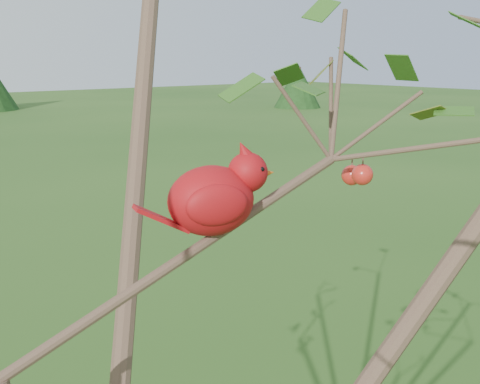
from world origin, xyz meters
The scene contains 2 objects.
crabapple_tree centered at (0.03, -0.02, 2.12)m, with size 2.35×2.05×2.95m.
cardinal centered at (0.30, 0.07, 2.16)m, with size 0.23×0.15×0.17m.
Camera 1 is at (-0.25, -0.69, 2.39)m, focal length 45.00 mm.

